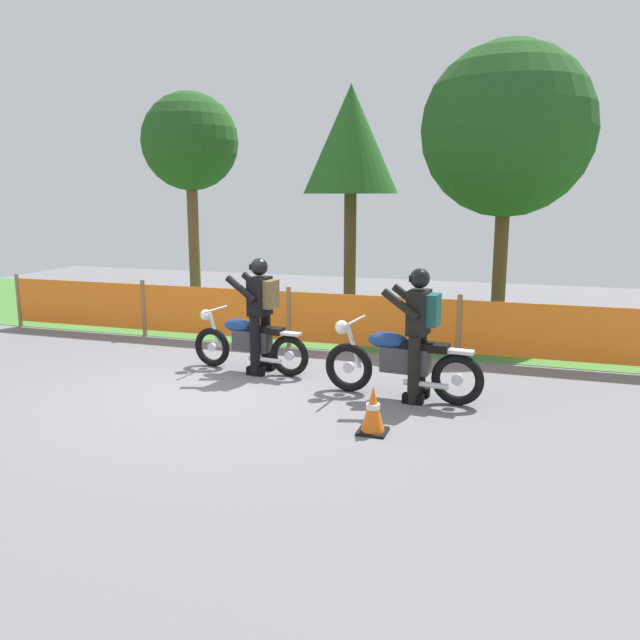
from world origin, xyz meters
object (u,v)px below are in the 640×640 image
at_px(rider_lead, 260,309).
at_px(rider_trailing, 419,327).
at_px(motorcycle_lead, 249,342).
at_px(traffic_cone, 373,410).
at_px(motorcycle_trailing, 400,362).

height_order(rider_lead, rider_trailing, same).
height_order(motorcycle_lead, traffic_cone, motorcycle_lead).
relative_size(motorcycle_lead, rider_lead, 1.14).
xyz_separation_m(motorcycle_lead, motorcycle_trailing, (2.37, -0.57, 0.04)).
bearing_deg(rider_trailing, motorcycle_trailing, 0.51).
xyz_separation_m(motorcycle_trailing, traffic_cone, (-0.05, -1.30, -0.22)).
bearing_deg(motorcycle_lead, rider_lead, -179.49).
relative_size(motorcycle_lead, motorcycle_trailing, 0.91).
bearing_deg(motorcycle_trailing, rider_trailing, -179.49).
height_order(motorcycle_trailing, rider_lead, rider_lead).
bearing_deg(motorcycle_lead, motorcycle_trailing, 172.71).
bearing_deg(traffic_cone, motorcycle_trailing, 87.83).
distance_m(motorcycle_lead, rider_lead, 0.55).
bearing_deg(motorcycle_lead, traffic_cone, 147.35).
bearing_deg(traffic_cone, motorcycle_lead, 141.16).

